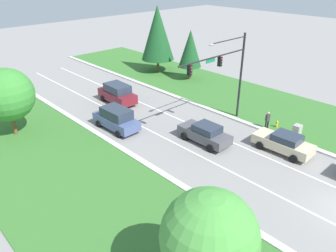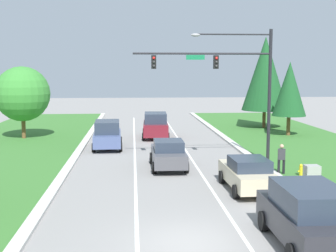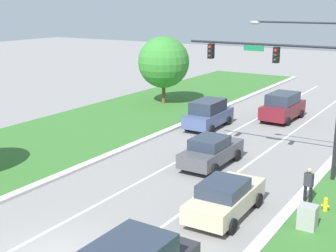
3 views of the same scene
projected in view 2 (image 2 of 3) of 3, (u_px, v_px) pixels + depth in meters
The scene contains 16 objects.
ground_plane at pixel (192, 243), 15.37m from camera, with size 160.00×160.00×0.00m, color gray.
curb_strip_left at pixel (17, 245), 14.94m from camera, with size 0.50×90.00×0.15m.
lane_stripe_inner_left at pixel (137, 244), 15.23m from camera, with size 0.14×81.00×0.01m.
lane_stripe_inner_right at pixel (246, 241), 15.50m from camera, with size 0.14×81.00×0.01m.
traffic_signal_mast at pixel (231, 74), 27.83m from camera, with size 8.31×0.41×8.05m.
champagne_sedan at pixel (248, 174), 21.94m from camera, with size 2.11×4.65×1.59m.
burgundy_suv at pixel (156, 125), 38.88m from camera, with size 2.31×4.77×2.10m.
slate_blue_suv at pixel (107, 135), 33.60m from camera, with size 2.20×4.77×2.01m.
charcoal_suv at pixel (309, 215), 14.92m from camera, with size 2.31×4.99×2.01m.
graphite_sedan at pixel (168, 154), 26.88m from camera, with size 2.03×4.58×1.66m.
utility_cabinet at pixel (312, 176), 22.73m from camera, with size 0.70×0.60×1.05m.
pedestrian at pixel (281, 158), 25.11m from camera, with size 0.42×0.30×1.69m.
fire_hydrant at pixel (301, 171), 24.75m from camera, with size 0.34×0.20×0.70m.
conifer_near_right_tree at pixel (290, 89), 39.53m from camera, with size 2.86×2.86×6.32m.
conifer_far_right_tree at pixel (265, 74), 44.71m from camera, with size 4.39×4.39×8.79m.
oak_far_left_tree at pixel (22, 94), 37.85m from camera, with size 4.45×4.45×5.93m.
Camera 2 is at (-1.90, -14.70, 5.66)m, focal length 50.00 mm.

